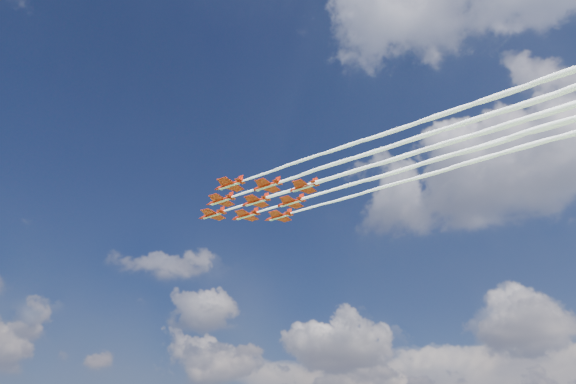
% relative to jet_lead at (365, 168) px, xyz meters
% --- Properties ---
extents(jet_lead, '(119.64, 10.10, 2.72)m').
position_rel_jet_lead_xyz_m(jet_lead, '(0.00, 0.00, 0.00)').
color(jet_lead, red).
extents(jet_row2_port, '(119.64, 10.10, 2.72)m').
position_rel_jet_lead_xyz_m(jet_row2_port, '(9.14, -6.27, 0.00)').
color(jet_row2_port, red).
extents(jet_row2_starb, '(119.64, 10.10, 2.72)m').
position_rel_jet_lead_xyz_m(jet_row2_starb, '(8.61, 6.98, 0.00)').
color(jet_row2_starb, red).
extents(jet_row3_port, '(119.64, 10.10, 2.72)m').
position_rel_jet_lead_xyz_m(jet_row3_port, '(18.28, -12.54, 0.00)').
color(jet_row3_port, red).
extents(jet_row3_centre, '(119.64, 10.10, 2.72)m').
position_rel_jet_lead_xyz_m(jet_row3_centre, '(17.75, 0.71, 0.00)').
color(jet_row3_centre, red).
extents(jet_row3_starb, '(119.64, 10.10, 2.72)m').
position_rel_jet_lead_xyz_m(jet_row3_starb, '(17.22, 13.96, 0.00)').
color(jet_row3_starb, red).
extents(jet_row4_port, '(119.64, 10.10, 2.72)m').
position_rel_jet_lead_xyz_m(jet_row4_port, '(26.89, -5.56, 0.00)').
color(jet_row4_port, red).
extents(jet_row4_starb, '(119.64, 10.10, 2.72)m').
position_rel_jet_lead_xyz_m(jet_row4_starb, '(26.36, 7.69, 0.00)').
color(jet_row4_starb, red).
extents(jet_tail, '(119.64, 10.10, 2.72)m').
position_rel_jet_lead_xyz_m(jet_tail, '(35.50, 1.42, 0.00)').
color(jet_tail, red).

